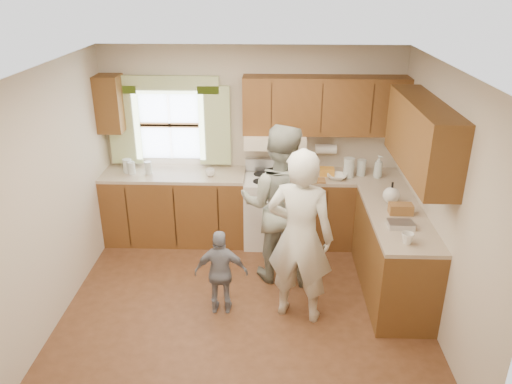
{
  "coord_description": "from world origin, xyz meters",
  "views": [
    {
      "loc": [
        0.27,
        -4.44,
        3.26
      ],
      "look_at": [
        0.1,
        0.4,
        1.15
      ],
      "focal_mm": 35.0,
      "sensor_mm": 36.0,
      "label": 1
    }
  ],
  "objects_px": {
    "woman_left": "(300,237)",
    "child": "(221,273)",
    "woman_right": "(279,205)",
    "stove": "(274,209)"
  },
  "relations": [
    {
      "from": "stove",
      "to": "woman_left",
      "type": "height_order",
      "value": "woman_left"
    },
    {
      "from": "stove",
      "to": "woman_right",
      "type": "xyz_separation_m",
      "value": [
        0.05,
        -0.84,
        0.45
      ]
    },
    {
      "from": "woman_left",
      "to": "child",
      "type": "height_order",
      "value": "woman_left"
    },
    {
      "from": "woman_left",
      "to": "child",
      "type": "distance_m",
      "value": 0.9
    },
    {
      "from": "woman_left",
      "to": "child",
      "type": "xyz_separation_m",
      "value": [
        -0.79,
        0.03,
        -0.44
      ]
    },
    {
      "from": "stove",
      "to": "child",
      "type": "relative_size",
      "value": 1.14
    },
    {
      "from": "woman_left",
      "to": "woman_right",
      "type": "distance_m",
      "value": 0.76
    },
    {
      "from": "stove",
      "to": "woman_right",
      "type": "relative_size",
      "value": 0.58
    },
    {
      "from": "woman_left",
      "to": "stove",
      "type": "bearing_deg",
      "value": -65.22
    },
    {
      "from": "child",
      "to": "woman_left",
      "type": "bearing_deg",
      "value": 177.57
    }
  ]
}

